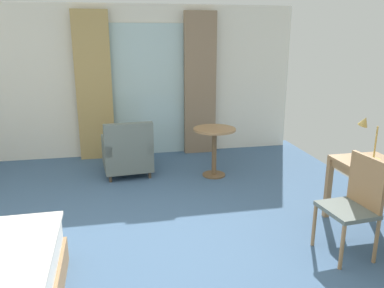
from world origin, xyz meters
TOP-DOWN VIEW (x-y plane):
  - ground at (0.00, 0.00)m, footprint 6.26×7.39m
  - wall_back at (0.00, 3.44)m, footprint 5.86×0.12m
  - balcony_glass_door at (0.37, 3.36)m, footprint 1.34×0.02m
  - curtain_panel_left at (-0.52, 3.26)m, footprint 0.58×0.10m
  - curtain_panel_right at (1.26, 3.26)m, footprint 0.55×0.10m
  - desk_chair at (1.94, -0.31)m, footprint 0.44×0.50m
  - desk_lamp at (2.42, 0.27)m, footprint 0.21×0.25m
  - armchair_by_window at (-0.06, 2.33)m, footprint 0.75×0.81m
  - round_cafe_table at (1.20, 2.01)m, footprint 0.62×0.62m

SIDE VIEW (x-z plane):
  - ground at x=0.00m, z-range -0.10..0.00m
  - armchair_by_window at x=-0.06m, z-range -0.09..0.76m
  - round_cafe_table at x=1.20m, z-range 0.17..0.90m
  - desk_chair at x=1.94m, z-range 0.06..1.02m
  - desk_lamp at x=2.42m, z-range 0.80..1.27m
  - balcony_glass_door at x=0.37m, z-range 0.00..2.23m
  - curtain_panel_left at x=-0.52m, z-range 0.00..2.43m
  - curtain_panel_right at x=1.26m, z-range 0.00..2.43m
  - wall_back at x=0.00m, z-range 0.00..2.53m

